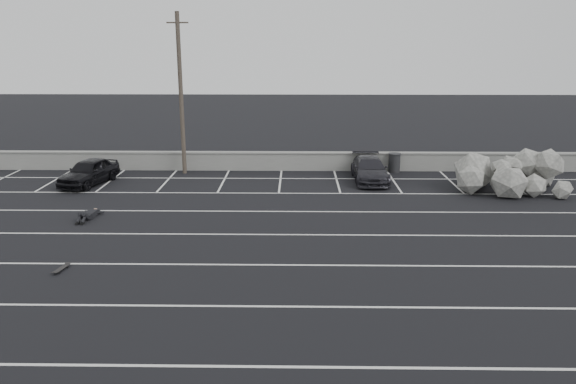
{
  "coord_description": "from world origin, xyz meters",
  "views": [
    {
      "loc": [
        1.86,
        -17.3,
        7.22
      ],
      "look_at": [
        1.5,
        5.56,
        1.0
      ],
      "focal_mm": 35.0,
      "sensor_mm": 36.0,
      "label": 1
    }
  ],
  "objects_px": {
    "riprap_pile": "(501,177)",
    "skateboard": "(61,269)",
    "trash_bin": "(394,163)",
    "car_left": "(89,172)",
    "car_right": "(370,169)",
    "utility_pole": "(181,94)",
    "person": "(91,212)"
  },
  "relations": [
    {
      "from": "trash_bin",
      "to": "skateboard",
      "type": "distance_m",
      "value": 19.31
    },
    {
      "from": "riprap_pile",
      "to": "skateboard",
      "type": "distance_m",
      "value": 20.6
    },
    {
      "from": "car_left",
      "to": "car_right",
      "type": "height_order",
      "value": "car_left"
    },
    {
      "from": "trash_bin",
      "to": "person",
      "type": "bearing_deg",
      "value": -149.22
    },
    {
      "from": "skateboard",
      "to": "person",
      "type": "bearing_deg",
      "value": 110.74
    },
    {
      "from": "riprap_pile",
      "to": "skateboard",
      "type": "bearing_deg",
      "value": -149.48
    },
    {
      "from": "utility_pole",
      "to": "riprap_pile",
      "type": "distance_m",
      "value": 17.14
    },
    {
      "from": "car_left",
      "to": "person",
      "type": "bearing_deg",
      "value": -55.79
    },
    {
      "from": "riprap_pile",
      "to": "person",
      "type": "xyz_separation_m",
      "value": [
        -18.81,
        -4.73,
        -0.42
      ]
    },
    {
      "from": "car_right",
      "to": "utility_pole",
      "type": "height_order",
      "value": "utility_pole"
    },
    {
      "from": "car_right",
      "to": "person",
      "type": "relative_size",
      "value": 1.87
    },
    {
      "from": "trash_bin",
      "to": "riprap_pile",
      "type": "relative_size",
      "value": 0.19
    },
    {
      "from": "trash_bin",
      "to": "person",
      "type": "xyz_separation_m",
      "value": [
        -14.18,
        -8.45,
        -0.33
      ]
    },
    {
      "from": "trash_bin",
      "to": "skateboard",
      "type": "xyz_separation_m",
      "value": [
        -13.1,
        -14.17,
        -0.48
      ]
    },
    {
      "from": "utility_pole",
      "to": "skateboard",
      "type": "distance_m",
      "value": 14.49
    },
    {
      "from": "person",
      "to": "trash_bin",
      "type": "bearing_deg",
      "value": 34.7
    },
    {
      "from": "car_right",
      "to": "utility_pole",
      "type": "xyz_separation_m",
      "value": [
        -10.12,
        1.64,
        3.77
      ]
    },
    {
      "from": "car_right",
      "to": "riprap_pile",
      "type": "distance_m",
      "value": 6.49
    },
    {
      "from": "utility_pole",
      "to": "car_left",
      "type": "bearing_deg",
      "value": -149.85
    },
    {
      "from": "trash_bin",
      "to": "car_right",
      "type": "bearing_deg",
      "value": -128.81
    },
    {
      "from": "trash_bin",
      "to": "person",
      "type": "relative_size",
      "value": 0.47
    },
    {
      "from": "trash_bin",
      "to": "riprap_pile",
      "type": "height_order",
      "value": "riprap_pile"
    },
    {
      "from": "car_left",
      "to": "utility_pole",
      "type": "height_order",
      "value": "utility_pole"
    },
    {
      "from": "car_left",
      "to": "utility_pole",
      "type": "distance_m",
      "value": 6.33
    },
    {
      "from": "car_left",
      "to": "car_right",
      "type": "relative_size",
      "value": 0.92
    },
    {
      "from": "trash_bin",
      "to": "riprap_pile",
      "type": "bearing_deg",
      "value": -38.7
    },
    {
      "from": "car_left",
      "to": "skateboard",
      "type": "xyz_separation_m",
      "value": [
        3.08,
        -11.2,
        -0.6
      ]
    },
    {
      "from": "car_left",
      "to": "car_right",
      "type": "xyz_separation_m",
      "value": [
        14.55,
        0.93,
        -0.05
      ]
    },
    {
      "from": "car_right",
      "to": "skateboard",
      "type": "xyz_separation_m",
      "value": [
        -11.47,
        -12.14,
        -0.55
      ]
    },
    {
      "from": "car_left",
      "to": "utility_pole",
      "type": "xyz_separation_m",
      "value": [
        4.43,
        2.57,
        3.72
      ]
    },
    {
      "from": "trash_bin",
      "to": "utility_pole",
      "type": "bearing_deg",
      "value": -178.05
    },
    {
      "from": "car_right",
      "to": "person",
      "type": "xyz_separation_m",
      "value": [
        -12.54,
        -6.41,
        -0.39
      ]
    }
  ]
}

